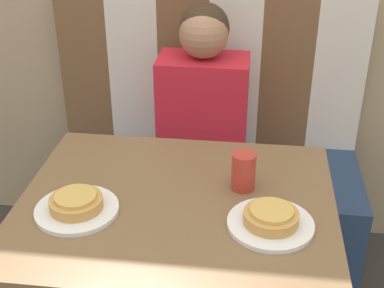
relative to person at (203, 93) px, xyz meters
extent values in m
cube|color=navy|center=(0.00, 0.00, -0.54)|extent=(1.21, 0.52, 0.48)
cube|color=brown|center=(-0.50, 0.23, 0.01)|extent=(0.20, 0.07, 0.62)
cube|color=beige|center=(-0.30, 0.23, 0.01)|extent=(0.20, 0.07, 0.62)
cube|color=brown|center=(-0.10, 0.23, 0.01)|extent=(0.20, 0.07, 0.62)
cube|color=beige|center=(0.10, 0.23, 0.01)|extent=(0.20, 0.07, 0.62)
cube|color=brown|center=(0.30, 0.23, 0.01)|extent=(0.20, 0.07, 0.62)
cube|color=beige|center=(0.50, 0.23, 0.01)|extent=(0.20, 0.07, 0.62)
cube|color=brown|center=(0.00, -0.65, -0.04)|extent=(0.82, 0.68, 0.03)
cube|color=red|center=(0.00, 0.00, -0.08)|extent=(0.32, 0.20, 0.44)
sphere|color=#9E7051|center=(0.00, 0.00, 0.22)|extent=(0.17, 0.17, 0.17)
sphere|color=#382819|center=(0.00, 0.02, 0.24)|extent=(0.17, 0.17, 0.17)
cylinder|color=white|center=(-0.24, -0.73, -0.02)|extent=(0.21, 0.21, 0.01)
cylinder|color=white|center=(0.24, -0.73, -0.02)|extent=(0.21, 0.21, 0.01)
cylinder|color=#C68E47|center=(-0.24, -0.73, 0.00)|extent=(0.13, 0.13, 0.03)
cylinder|color=gold|center=(-0.24, -0.73, 0.02)|extent=(0.10, 0.10, 0.01)
cylinder|color=#C68E47|center=(0.24, -0.73, 0.00)|extent=(0.13, 0.13, 0.03)
cylinder|color=gold|center=(0.24, -0.73, 0.02)|extent=(0.10, 0.10, 0.01)
cylinder|color=#B23328|center=(0.17, -0.57, 0.03)|extent=(0.06, 0.06, 0.10)
camera|label=1|loc=(0.18, -1.78, 0.77)|focal=50.00mm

